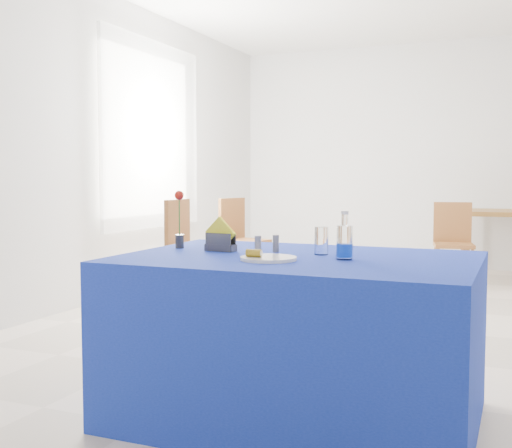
{
  "coord_description": "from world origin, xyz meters",
  "views": [
    {
      "loc": [
        1.03,
        -4.75,
        1.12
      ],
      "look_at": [
        -0.05,
        -2.18,
        0.92
      ],
      "focal_mm": 45.0,
      "sensor_mm": 36.0,
      "label": 1
    }
  ],
  "objects_px": {
    "blue_table": "(297,337)",
    "chair_win_b": "(239,234)",
    "chair_win_a": "(188,244)",
    "water_bottle": "(345,243)",
    "chair_bg_left": "(453,238)",
    "plate": "(268,258)"
  },
  "relations": [
    {
      "from": "water_bottle",
      "to": "chair_win_a",
      "type": "xyz_separation_m",
      "value": [
        -1.98,
        2.18,
        -0.29
      ]
    },
    {
      "from": "blue_table",
      "to": "water_bottle",
      "type": "bearing_deg",
      "value": -6.4
    },
    {
      "from": "blue_table",
      "to": "plate",
      "type": "bearing_deg",
      "value": -112.29
    },
    {
      "from": "water_bottle",
      "to": "blue_table",
      "type": "bearing_deg",
      "value": 173.6
    },
    {
      "from": "chair_win_b",
      "to": "chair_win_a",
      "type": "bearing_deg",
      "value": -162.2
    },
    {
      "from": "plate",
      "to": "chair_win_b",
      "type": "bearing_deg",
      "value": 115.97
    },
    {
      "from": "blue_table",
      "to": "chair_win_a",
      "type": "height_order",
      "value": "chair_win_a"
    },
    {
      "from": "chair_win_b",
      "to": "chair_bg_left",
      "type": "bearing_deg",
      "value": -57.17
    },
    {
      "from": "chair_bg_left",
      "to": "chair_win_a",
      "type": "bearing_deg",
      "value": -147.11
    },
    {
      "from": "water_bottle",
      "to": "chair_bg_left",
      "type": "bearing_deg",
      "value": 89.11
    },
    {
      "from": "chair_bg_left",
      "to": "blue_table",
      "type": "bearing_deg",
      "value": -105.17
    },
    {
      "from": "plate",
      "to": "water_bottle",
      "type": "relative_size",
      "value": 1.16
    },
    {
      "from": "plate",
      "to": "chair_win_a",
      "type": "distance_m",
      "value": 2.88
    },
    {
      "from": "chair_bg_left",
      "to": "water_bottle",
      "type": "bearing_deg",
      "value": -102.03
    },
    {
      "from": "chair_win_a",
      "to": "chair_win_b",
      "type": "distance_m",
      "value": 1.27
    },
    {
      "from": "water_bottle",
      "to": "chair_win_b",
      "type": "bearing_deg",
      "value": 120.81
    },
    {
      "from": "blue_table",
      "to": "water_bottle",
      "type": "xyz_separation_m",
      "value": [
        0.23,
        -0.03,
        0.45
      ]
    },
    {
      "from": "blue_table",
      "to": "chair_win_b",
      "type": "height_order",
      "value": "chair_win_b"
    },
    {
      "from": "blue_table",
      "to": "chair_win_a",
      "type": "xyz_separation_m",
      "value": [
        -1.75,
        2.15,
        0.16
      ]
    },
    {
      "from": "plate",
      "to": "chair_win_b",
      "type": "height_order",
      "value": "chair_win_b"
    },
    {
      "from": "plate",
      "to": "chair_win_b",
      "type": "distance_m",
      "value": 4.02
    },
    {
      "from": "water_bottle",
      "to": "chair_win_a",
      "type": "relative_size",
      "value": 0.23
    }
  ]
}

